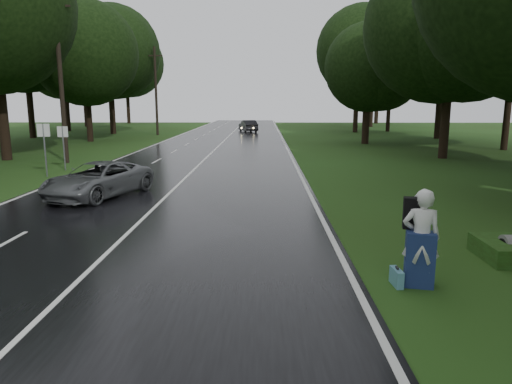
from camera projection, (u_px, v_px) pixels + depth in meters
ground at (87, 274)px, 10.31m from camera, size 160.00×160.00×0.00m
road at (203, 161)px, 29.95m from camera, size 12.00×140.00×0.04m
lane_center at (203, 161)px, 29.94m from camera, size 0.12×140.00×0.01m
grey_car at (98, 180)px, 18.50m from camera, size 3.84×5.43×1.37m
far_car at (248, 126)px, 59.74m from camera, size 2.73×4.76×1.49m
hitchhiker at (420, 241)px, 9.50m from camera, size 0.83×0.78×2.05m
suitcase at (396, 277)px, 9.65m from camera, size 0.18×0.51×0.36m
utility_pole_mid at (67, 163)px, 29.36m from camera, size 1.80×0.28×10.40m
utility_pole_far at (158, 135)px, 54.40m from camera, size 1.80×0.28×9.94m
road_sign_a at (47, 177)px, 23.89m from camera, size 0.65×0.10×2.69m
road_sign_b at (66, 170)px, 26.09m from camera, size 0.59×0.10×2.45m
tree_left_d at (7, 160)px, 30.87m from camera, size 10.61×10.61×16.58m
tree_left_e at (91, 141)px, 45.45m from camera, size 8.85×8.85×13.82m
tree_left_f at (113, 134)px, 56.65m from camera, size 10.58×10.58×16.53m
tree_right_d at (442, 158)px, 31.82m from camera, size 9.45×9.45×14.77m
tree_right_e at (365, 144)px, 42.97m from camera, size 7.40×7.40×11.56m
tree_right_f at (355, 132)px, 59.52m from camera, size 10.97×10.97×17.15m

